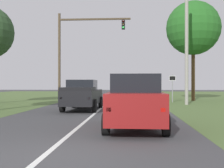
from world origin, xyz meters
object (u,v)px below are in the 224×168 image
object	(u,v)px
red_suv_near	(135,100)
keep_moving_sign	(172,84)
traffic_light	(76,44)
oak_tree_right	(193,28)
utility_pole_right	(187,43)
pickup_truck_lead	(83,95)

from	to	relation	value
red_suv_near	keep_moving_sign	size ratio (longest dim) A/B	1.86
traffic_light	oak_tree_right	bearing A→B (deg)	9.52
red_suv_near	oak_tree_right	world-z (taller)	oak_tree_right
traffic_light	keep_moving_sign	bearing A→B (deg)	-5.78
keep_moving_sign	utility_pole_right	bearing A→B (deg)	-74.94
red_suv_near	traffic_light	world-z (taller)	traffic_light
pickup_truck_lead	traffic_light	world-z (taller)	traffic_light
oak_tree_right	utility_pole_right	distance (m)	6.26
pickup_truck_lead	utility_pole_right	bearing A→B (deg)	34.66
utility_pole_right	oak_tree_right	bearing A→B (deg)	72.87
pickup_truck_lead	keep_moving_sign	size ratio (longest dim) A/B	2.08
red_suv_near	keep_moving_sign	world-z (taller)	keep_moving_sign
pickup_truck_lead	keep_moving_sign	world-z (taller)	keep_moving_sign
red_suv_near	pickup_truck_lead	world-z (taller)	red_suv_near
pickup_truck_lead	traffic_light	bearing A→B (deg)	103.31
keep_moving_sign	oak_tree_right	bearing A→B (deg)	48.97
oak_tree_right	red_suv_near	bearing A→B (deg)	-108.46
pickup_truck_lead	utility_pole_right	distance (m)	10.07
traffic_light	keep_moving_sign	xyz separation A→B (m)	(8.98, -0.91, -3.87)
traffic_light	utility_pole_right	bearing A→B (deg)	-20.64
keep_moving_sign	utility_pole_right	distance (m)	4.40
keep_moving_sign	oak_tree_right	world-z (taller)	oak_tree_right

